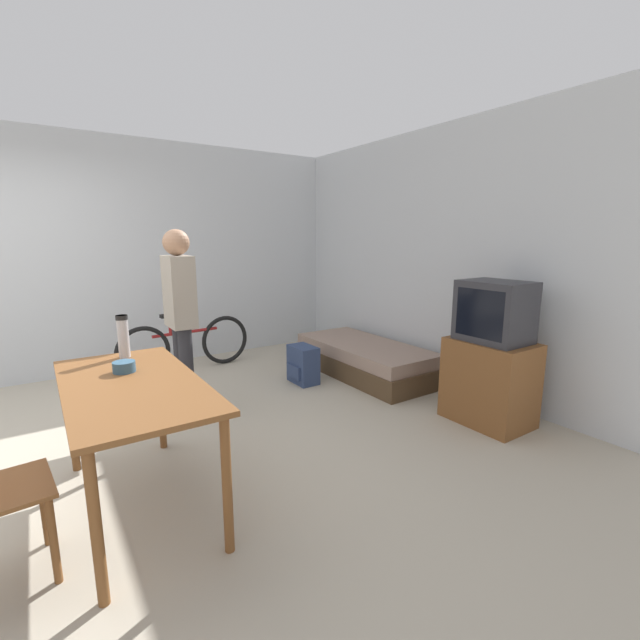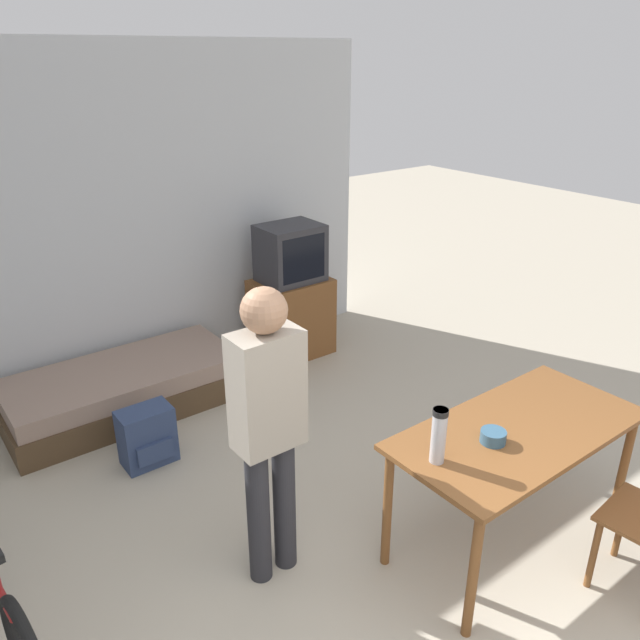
# 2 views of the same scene
# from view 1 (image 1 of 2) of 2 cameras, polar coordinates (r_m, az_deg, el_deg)

# --- Properties ---
(wall_back) EXTENTS (4.91, 0.06, 2.70)m
(wall_back) POSITION_cam_1_polar(r_m,az_deg,el_deg) (5.04, 12.11, 8.26)
(wall_back) COLOR silver
(wall_back) RESTS_ON ground_plane
(wall_left) EXTENTS (0.06, 4.99, 2.70)m
(wall_left) POSITION_cam_1_polar(r_m,az_deg,el_deg) (5.73, -17.87, 8.28)
(wall_left) COLOR silver
(wall_left) RESTS_ON ground_plane
(daybed) EXTENTS (1.78, 0.80, 0.36)m
(daybed) POSITION_cam_1_polar(r_m,az_deg,el_deg) (5.02, 5.97, -5.15)
(daybed) COLOR #4C3823
(daybed) RESTS_ON ground_plane
(tv) EXTENTS (0.67, 0.49, 1.22)m
(tv) POSITION_cam_1_polar(r_m,az_deg,el_deg) (3.90, 21.83, -4.88)
(tv) COLOR brown
(tv) RESTS_ON ground_plane
(dining_table) EXTENTS (1.44, 0.70, 0.77)m
(dining_table) POSITION_cam_1_polar(r_m,az_deg,el_deg) (2.69, -23.69, -9.42)
(dining_table) COLOR brown
(dining_table) RESTS_ON ground_plane
(bicycle) EXTENTS (0.18, 1.60, 0.71)m
(bicycle) POSITION_cam_1_polar(r_m,az_deg,el_deg) (5.30, -17.42, -3.20)
(bicycle) COLOR black
(bicycle) RESTS_ON ground_plane
(person_standing) EXTENTS (0.34, 0.22, 1.64)m
(person_standing) POSITION_cam_1_polar(r_m,az_deg,el_deg) (3.87, -18.12, 1.24)
(person_standing) COLOR #28282D
(person_standing) RESTS_ON ground_plane
(thermos_flask) EXTENTS (0.08, 0.08, 0.29)m
(thermos_flask) POSITION_cam_1_polar(r_m,az_deg,el_deg) (3.18, -24.78, -1.77)
(thermos_flask) COLOR #B7B7BC
(thermos_flask) RESTS_ON dining_table
(mate_bowl) EXTENTS (0.13, 0.13, 0.07)m
(mate_bowl) POSITION_cam_1_polar(r_m,az_deg,el_deg) (2.87, -24.67, -5.69)
(mate_bowl) COLOR #335670
(mate_bowl) RESTS_ON dining_table
(backpack) EXTENTS (0.35, 0.25, 0.41)m
(backpack) POSITION_cam_1_polar(r_m,az_deg,el_deg) (4.69, -2.30, -5.96)
(backpack) COLOR navy
(backpack) RESTS_ON ground_plane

